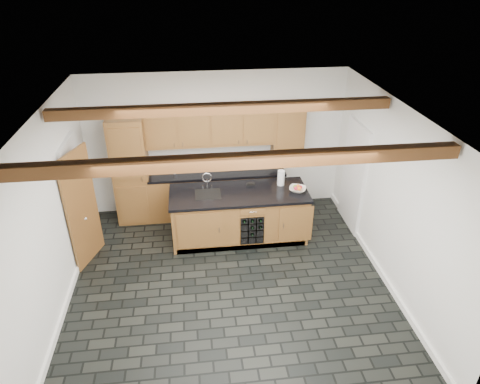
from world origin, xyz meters
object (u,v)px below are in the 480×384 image
(island, at_px, (239,215))
(kitchen_scale, at_px, (251,184))
(paper_towel, at_px, (281,178))
(fruit_bowl, at_px, (298,189))

(island, bearing_deg, kitchen_scale, 46.91)
(island, bearing_deg, paper_towel, 15.04)
(fruit_bowl, xyz_separation_m, paper_towel, (-0.25, 0.27, 0.11))
(island, distance_m, fruit_bowl, 1.15)
(island, relative_size, paper_towel, 8.75)
(island, height_order, paper_towel, paper_towel)
(kitchen_scale, xyz_separation_m, paper_towel, (0.55, -0.04, 0.12))
(kitchen_scale, height_order, fruit_bowl, fruit_bowl)
(kitchen_scale, distance_m, paper_towel, 0.57)
(kitchen_scale, bearing_deg, island, -131.17)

